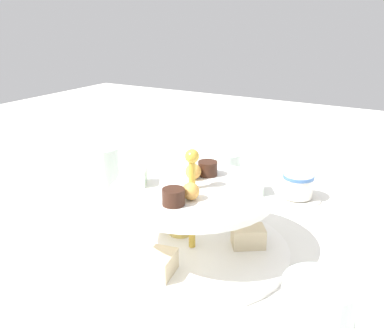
% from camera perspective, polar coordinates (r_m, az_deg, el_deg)
% --- Properties ---
extents(ground_plane, '(2.40, 2.40, 0.00)m').
position_cam_1_polar(ground_plane, '(0.67, -0.00, -11.38)').
color(ground_plane, silver).
extents(tiered_serving_stand, '(0.29, 0.29, 0.16)m').
position_cam_1_polar(tiered_serving_stand, '(0.65, -0.02, -7.83)').
color(tiered_serving_stand, white).
rests_on(tiered_serving_stand, ground_plane).
extents(water_glass_short_left, '(0.06, 0.06, 0.07)m').
position_cam_1_polar(water_glass_short_left, '(0.89, 4.41, -0.72)').
color(water_glass_short_left, silver).
rests_on(water_glass_short_left, ground_plane).
extents(teacup_with_saucer, '(0.09, 0.09, 0.05)m').
position_cam_1_polar(teacup_with_saucer, '(0.86, 13.65, -2.91)').
color(teacup_with_saucer, white).
rests_on(teacup_with_saucer, ground_plane).
extents(water_glass_mid_back, '(0.06, 0.06, 0.11)m').
position_cam_1_polar(water_glass_mid_back, '(0.82, -11.46, -1.49)').
color(water_glass_mid_back, silver).
rests_on(water_glass_mid_back, ground_plane).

